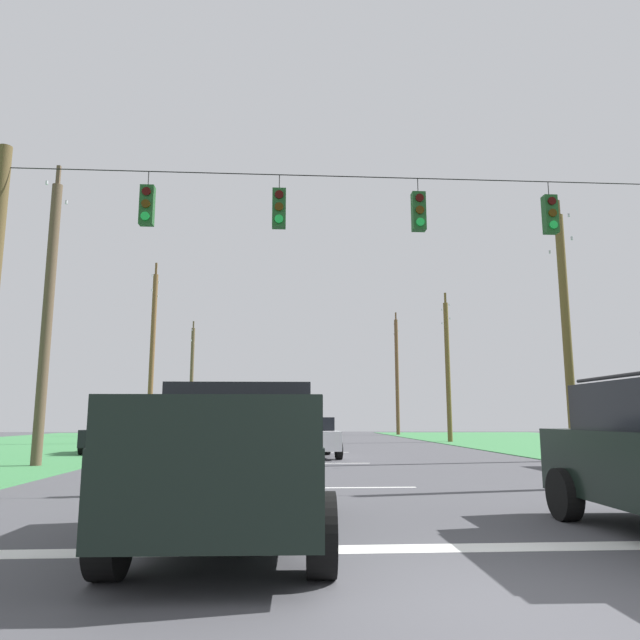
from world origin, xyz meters
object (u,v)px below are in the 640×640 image
utility_pole_far_left (47,316)px  pickup_truck (238,460)px  overhead_signal_span (358,294)px  utility_pole_far_right (448,367)px  distant_car_oncoming (116,434)px  utility_pole_distant_right (152,352)px  distant_car_crossing_white (310,436)px  utility_pole_mid_right (566,327)px  utility_pole_distant_left (192,378)px  utility_pole_near_left (397,374)px

utility_pole_far_left → pickup_truck: bearing=-58.2°
overhead_signal_span → utility_pole_far_right: utility_pole_far_right is taller
distant_car_oncoming → utility_pole_far_left: utility_pole_far_left is taller
pickup_truck → utility_pole_distant_right: (-7.34, 27.95, 4.45)m
utility_pole_far_right → distant_car_oncoming: bearing=-149.6°
pickup_truck → utility_pole_far_left: (-7.11, 11.46, 3.80)m
pickup_truck → distant_car_crossing_white: size_ratio=1.23×
overhead_signal_span → utility_pole_distant_right: utility_pole_distant_right is taller
overhead_signal_span → utility_pole_mid_right: (8.60, 7.25, 0.41)m
distant_car_crossing_white → utility_pole_distant_right: size_ratio=0.40×
distant_car_oncoming → utility_pole_distant_left: bearing=91.4°
overhead_signal_span → utility_pole_far_left: (-9.40, 6.02, 0.41)m
utility_pole_far_right → utility_pole_near_left: 15.69m
overhead_signal_span → utility_pole_distant_left: 38.52m
distant_car_oncoming → utility_pole_far_left: 8.03m
distant_car_crossing_white → utility_pole_near_left: 30.98m
utility_pole_mid_right → utility_pole_distant_left: 35.10m
utility_pole_far_right → utility_pole_distant_left: (-18.25, 13.99, 0.14)m
pickup_truck → utility_pole_distant_left: (-7.20, 42.76, 3.87)m
utility_pole_distant_right → utility_pole_distant_left: size_ratio=1.12×
distant_car_crossing_white → utility_pole_far_right: 16.94m
utility_pole_distant_right → utility_pole_far_right: bearing=2.6°
utility_pole_near_left → utility_pole_distant_right: size_ratio=1.01×
utility_pole_mid_right → utility_pole_distant_left: size_ratio=0.99×
utility_pole_far_right → utility_pole_distant_left: utility_pole_distant_left is taller
overhead_signal_span → distant_car_crossing_white: bearing=93.9°
pickup_truck → distant_car_crossing_white: 15.33m
overhead_signal_span → utility_pole_far_right: bearing=69.4°
distant_car_oncoming → overhead_signal_span: bearing=-55.5°
overhead_signal_span → distant_car_oncoming: bearing=124.5°
utility_pole_near_left → utility_pole_distant_right: 24.56m
utility_pole_near_left → utility_pole_mid_right: bearing=-89.9°
distant_car_oncoming → pickup_truck: bearing=-70.2°
utility_pole_near_left → utility_pole_far_left: size_ratio=1.11×
pickup_truck → utility_pole_near_left: 45.97m
distant_car_oncoming → utility_pole_far_right: bearing=30.4°
overhead_signal_span → distant_car_oncoming: (-8.91, 12.98, -3.56)m
utility_pole_mid_right → overhead_signal_span: bearing=-139.9°
utility_pole_far_left → utility_pole_far_right: bearing=43.7°
utility_pole_near_left → utility_pole_far_right: bearing=-89.3°
distant_car_crossing_white → utility_pole_distant_left: size_ratio=0.45×
distant_car_oncoming → utility_pole_distant_right: (-0.71, 9.53, 4.63)m
utility_pole_distant_left → distant_car_crossing_white: bearing=-72.2°
pickup_truck → utility_pole_near_left: utility_pole_near_left is taller
utility_pole_far_right → utility_pole_mid_right: bearing=-90.5°
utility_pole_far_left → utility_pole_mid_right: bearing=3.9°
pickup_truck → distant_car_oncoming: pickup_truck is taller
pickup_truck → utility_pole_far_right: 31.05m
utility_pole_far_right → distant_car_crossing_white: bearing=-124.8°
distant_car_crossing_white → utility_pole_far_right: size_ratio=0.46×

